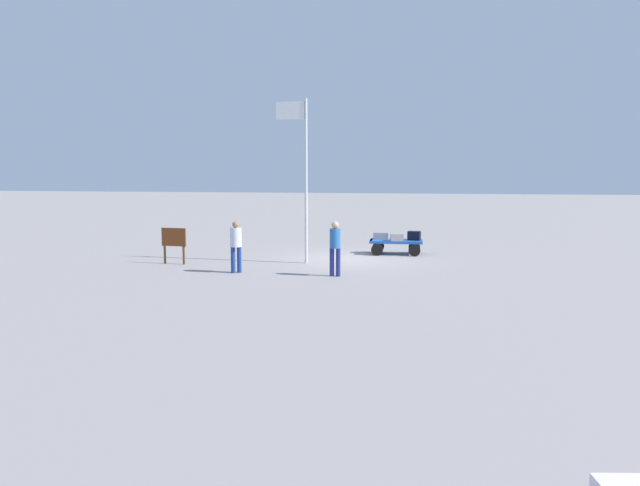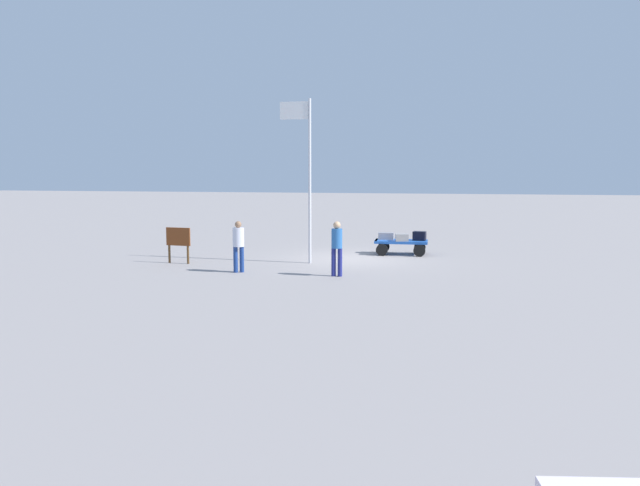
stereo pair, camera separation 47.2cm
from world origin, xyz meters
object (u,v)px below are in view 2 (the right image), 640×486
Objects in this scene: luggage_cart at (401,244)px; signboard at (178,240)px; worker_lead at (337,244)px; suitcase_navy at (402,238)px; worker_trailing at (238,242)px; suitcase_dark at (386,236)px; suitcase_grey at (419,236)px; flagpole at (306,165)px.

signboard is at bearing 26.99° from luggage_cart.
suitcase_navy is at bearing -108.06° from worker_lead.
luggage_cart is 7.15m from worker_trailing.
suitcase_navy is at bearing 144.79° from suitcase_dark.
flagpole is at bearing 37.67° from suitcase_grey.
signboard is at bearing 12.24° from flagpole.
luggage_cart is at bearing 163.89° from suitcase_dark.
suitcase_dark is at bearing -129.98° from flagpole.
worker_trailing reaches higher than luggage_cart.
flagpole reaches higher than suitcase_grey.
suitcase_dark is (0.57, -0.17, 0.27)m from luggage_cart.
suitcase_navy is at bearing -134.41° from worker_trailing.
suitcase_navy reaches higher than luggage_cart.
flagpole is 5.18m from signboard.
suitcase_navy is 0.32× the size of worker_trailing.
suitcase_grey is 0.09× the size of flagpole.
suitcase_grey is 0.89× the size of suitcase_dark.
suitcase_navy is 4.93m from flagpole.
luggage_cart is at bearing -153.01° from signboard.
worker_lead reaches higher than luggage_cart.
worker_trailing is (4.24, 5.43, 0.29)m from suitcase_dark.
luggage_cart is 5.20m from flagpole.
luggage_cart is at bearing -137.41° from flagpole.
worker_trailing is 0.29× the size of flagpole.
suitcase_grey is at bearing -172.75° from luggage_cart.
suitcase_dark is at bearing -100.47° from worker_lead.
suitcase_grey is 0.31× the size of worker_lead.
suitcase_navy is 0.75m from suitcase_grey.
signboard reaches higher than suitcase_grey.
luggage_cart is 0.40m from suitcase_navy.
luggage_cart is 3.88× the size of suitcase_grey.
luggage_cart is 5.66m from worker_lead.
flagpole is (2.54, 3.03, 2.75)m from suitcase_dark.
suitcase_grey reaches higher than suitcase_dark.
suitcase_navy is 0.09× the size of flagpole.
flagpole is at bearing 42.59° from luggage_cart.
signboard is (5.88, -1.59, -0.17)m from worker_lead.
suitcase_grey is (-0.65, -0.38, 0.03)m from suitcase_navy.
signboard reaches higher than luggage_cart.
luggage_cart is 3.47× the size of suitcase_dark.
worker_trailing is (4.81, 5.26, 0.56)m from luggage_cart.
worker_trailing reaches higher than suitcase_navy.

